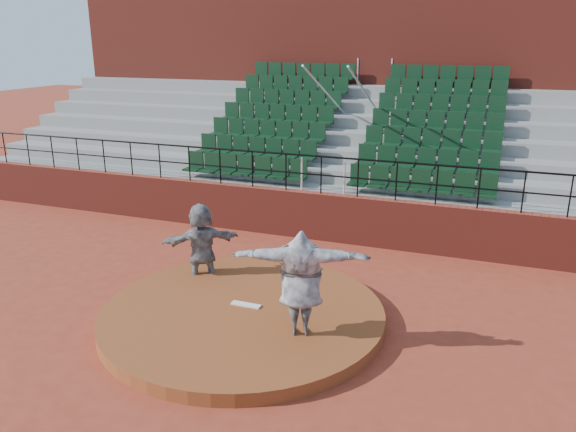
% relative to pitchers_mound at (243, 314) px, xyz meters
% --- Properties ---
extents(ground, '(90.00, 90.00, 0.00)m').
position_rel_pitchers_mound_xyz_m(ground, '(0.00, 0.00, -0.12)').
color(ground, maroon).
rests_on(ground, ground).
extents(pitchers_mound, '(5.50, 5.50, 0.25)m').
position_rel_pitchers_mound_xyz_m(pitchers_mound, '(0.00, 0.00, 0.00)').
color(pitchers_mound, brown).
rests_on(pitchers_mound, ground).
extents(pitching_rubber, '(0.60, 0.15, 0.03)m').
position_rel_pitchers_mound_xyz_m(pitching_rubber, '(0.00, 0.15, 0.14)').
color(pitching_rubber, white).
rests_on(pitching_rubber, pitchers_mound).
extents(boundary_wall, '(24.00, 0.30, 1.30)m').
position_rel_pitchers_mound_xyz_m(boundary_wall, '(0.00, 5.00, 0.53)').
color(boundary_wall, maroon).
rests_on(boundary_wall, ground).
extents(wall_railing, '(24.04, 0.05, 1.03)m').
position_rel_pitchers_mound_xyz_m(wall_railing, '(0.00, 5.00, 1.90)').
color(wall_railing, black).
rests_on(wall_railing, boundary_wall).
extents(seating_deck, '(24.00, 5.97, 4.63)m').
position_rel_pitchers_mound_xyz_m(seating_deck, '(0.00, 8.64, 1.33)').
color(seating_deck, gray).
rests_on(seating_deck, ground).
extents(press_box_facade, '(24.00, 3.00, 7.10)m').
position_rel_pitchers_mound_xyz_m(press_box_facade, '(0.00, 12.60, 3.43)').
color(press_box_facade, maroon).
rests_on(press_box_facade, ground).
extents(pitcher, '(2.46, 1.28, 1.93)m').
position_rel_pitchers_mound_xyz_m(pitcher, '(1.35, -0.46, 1.09)').
color(pitcher, black).
rests_on(pitcher, pitchers_mound).
extents(fielder, '(1.70, 1.48, 1.86)m').
position_rel_pitchers_mound_xyz_m(fielder, '(-1.59, 1.30, 0.80)').
color(fielder, black).
rests_on(fielder, ground).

